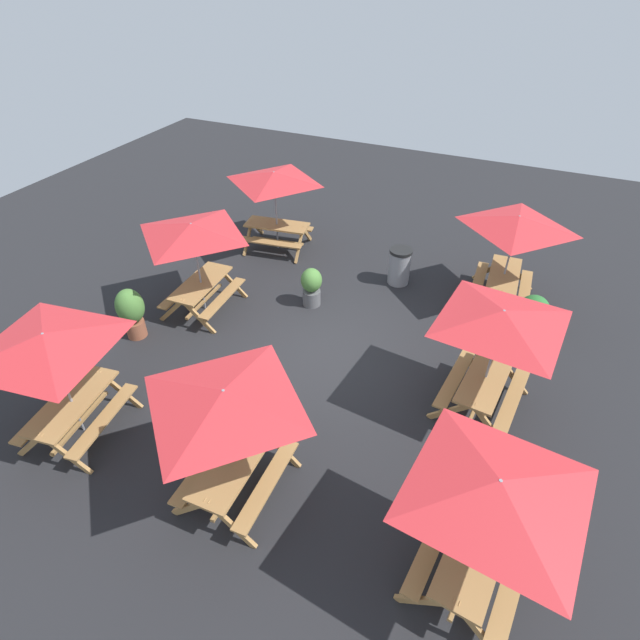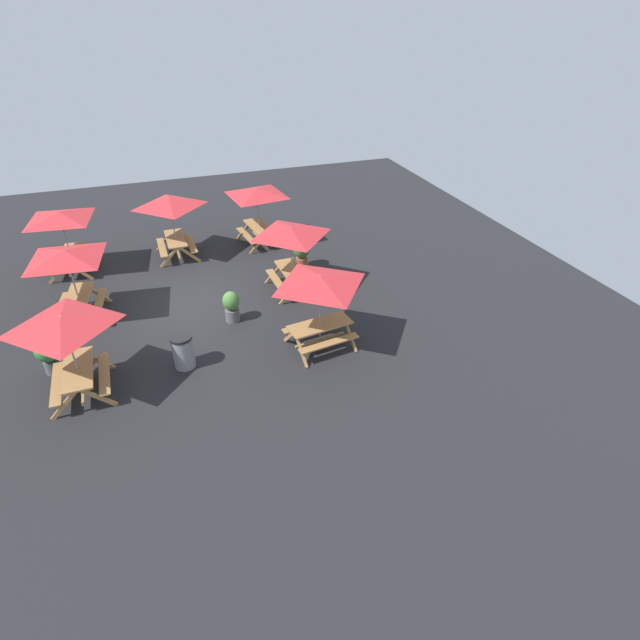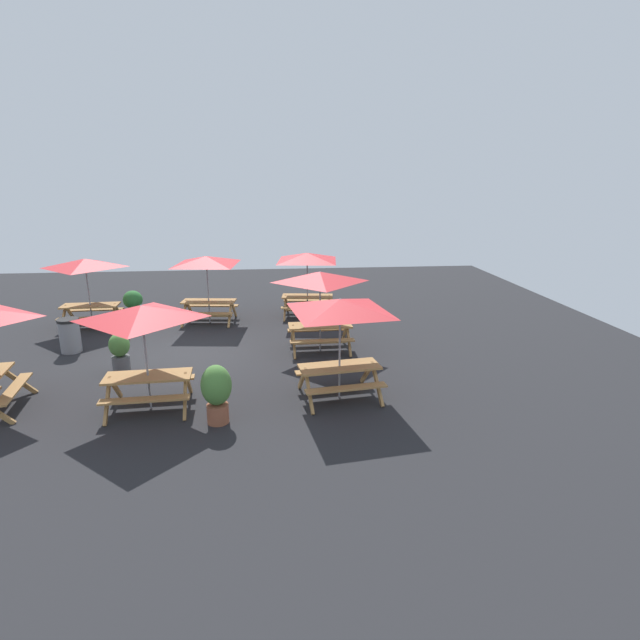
# 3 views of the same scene
# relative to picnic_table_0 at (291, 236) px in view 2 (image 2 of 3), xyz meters

# --- Properties ---
(ground_plane) EXTENTS (27.60, 27.60, 0.00)m
(ground_plane) POSITION_rel_picnic_table_0_xyz_m (0.33, 3.35, -1.99)
(ground_plane) COLOR #232326
(ground_plane) RESTS_ON ground
(picnic_table_0) EXTENTS (2.10, 2.10, 2.34)m
(picnic_table_0) POSITION_rel_picnic_table_0_xyz_m (0.00, 0.00, 0.00)
(picnic_table_0) COLOR #A87A44
(picnic_table_0) RESTS_ON ground
(picnic_table_1) EXTENTS (2.04, 2.04, 2.34)m
(picnic_table_1) POSITION_rel_picnic_table_0_xyz_m (4.03, 3.45, 0.00)
(picnic_table_1) COLOR #A87A44
(picnic_table_1) RESTS_ON ground
(picnic_table_2) EXTENTS (2.27, 2.27, 2.34)m
(picnic_table_2) POSITION_rel_picnic_table_0_xyz_m (-3.44, 0.20, 0.00)
(picnic_table_2) COLOR #A87A44
(picnic_table_2) RESTS_ON ground
(picnic_table_3) EXTENTS (2.07, 2.07, 2.34)m
(picnic_table_3) POSITION_rel_picnic_table_0_xyz_m (-3.34, 6.53, 0.00)
(picnic_table_3) COLOR #A87A44
(picnic_table_3) RESTS_ON ground
(picnic_table_4) EXTENTS (2.81, 2.81, 2.34)m
(picnic_table_4) POSITION_rel_picnic_table_0_xyz_m (3.94, 7.16, 0.00)
(picnic_table_4) COLOR #A87A44
(picnic_table_4) RESTS_ON ground
(picnic_table_5) EXTENTS (2.80, 2.80, 2.34)m
(picnic_table_5) POSITION_rel_picnic_table_0_xyz_m (4.14, 0.16, 0.00)
(picnic_table_5) COLOR #A87A44
(picnic_table_5) RESTS_ON ground
(picnic_table_6) EXTENTS (2.81, 2.81, 2.34)m
(picnic_table_6) POSITION_rel_picnic_table_0_xyz_m (0.51, 6.73, 0.00)
(picnic_table_6) COLOR #A87A44
(picnic_table_6) RESTS_ON ground
(trash_bin_gray) EXTENTS (0.59, 0.59, 0.98)m
(trash_bin_gray) POSITION_rel_picnic_table_0_xyz_m (-3.09, 3.98, -1.49)
(trash_bin_gray) COLOR gray
(trash_bin_gray) RESTS_ON ground
(potted_plant_0) EXTENTS (0.62, 0.62, 1.24)m
(potted_plant_0) POSITION_rel_picnic_table_0_xyz_m (1.52, -0.81, -1.29)
(potted_plant_0) COLOR #935138
(potted_plant_0) RESTS_ON ground
(potted_plant_1) EXTENTS (0.52, 0.52, 1.01)m
(potted_plant_1) POSITION_rel_picnic_table_0_xyz_m (-1.24, 2.32, -1.45)
(potted_plant_1) COLOR #59595B
(potted_plant_1) RESTS_ON ground
(potted_plant_2) EXTENTS (0.66, 0.66, 1.03)m
(potted_plant_2) POSITION_rel_picnic_table_0_xyz_m (-2.18, 7.34, -1.38)
(potted_plant_2) COLOR #59595B
(potted_plant_2) RESTS_ON ground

